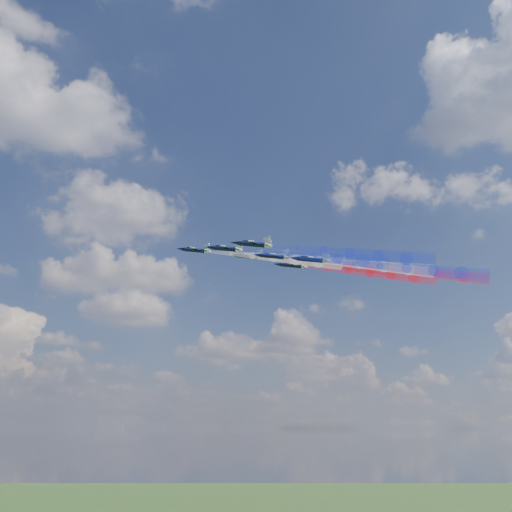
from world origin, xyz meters
name	(u,v)px	position (x,y,z in m)	size (l,w,h in m)	color
jet_lead	(195,250)	(-30.35, 19.46, 133.80)	(8.47, 10.59, 2.82)	black
trail_lead	(274,257)	(-12.31, 5.74, 129.99)	(3.53, 36.61, 3.53)	white
jet_inner_left	(225,249)	(-27.14, 3.00, 130.08)	(8.47, 10.59, 2.82)	black
trail_inner_left	(313,257)	(-9.11, -10.72, 126.27)	(3.53, 36.61, 3.53)	#1829CF
jet_inner_right	(248,256)	(-14.80, 18.75, 133.43)	(8.47, 10.59, 2.82)	black
trail_inner_right	(327,264)	(3.24, 5.03, 129.62)	(3.53, 36.61, 3.53)	red
jet_outer_left	(253,244)	(-25.23, -11.55, 127.36)	(8.47, 10.59, 2.82)	black
trail_outer_left	(350,253)	(-7.20, -25.27, 123.55)	(3.53, 36.61, 3.53)	#1829CF
jet_center_third	(273,256)	(-13.11, 4.40, 129.86)	(8.47, 10.59, 2.82)	black
trail_center_third	(360,264)	(4.92, -9.32, 126.05)	(3.53, 36.61, 3.53)	white
jet_outer_right	(292,266)	(-0.85, 19.10, 132.18)	(8.47, 10.59, 2.82)	black
trail_outer_right	(370,273)	(17.18, 5.38, 128.37)	(3.53, 36.61, 3.53)	red
jet_rear_left	(311,260)	(-9.15, -9.68, 125.75)	(8.47, 10.59, 2.82)	black
trail_rear_left	(407,268)	(8.88, -23.40, 121.94)	(3.53, 36.61, 3.53)	#1829CF
jet_rear_right	(330,264)	(4.10, 4.74, 129.61)	(8.47, 10.59, 2.82)	black
trail_rear_right	(416,272)	(22.13, -8.98, 125.80)	(3.53, 36.61, 3.53)	red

